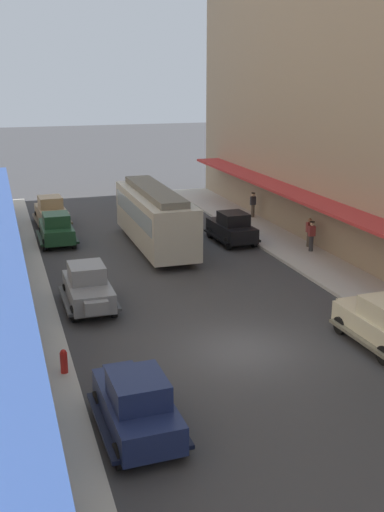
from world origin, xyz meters
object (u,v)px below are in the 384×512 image
parked_car_4 (88,286)px  parked_car_1 (56,228)px  parked_car_2 (137,403)px  parked_car_3 (232,227)px  fire_hydrant (64,361)px  pedestrian_3 (253,205)px  streetcar (155,215)px  pedestrian_4 (309,232)px  parked_car_6 (51,211)px  parked_car_5 (382,321)px  pedestrian_1 (312,236)px

parked_car_4 → parked_car_1: bearing=91.2°
parked_car_2 → parked_car_3: size_ratio=1.00×
fire_hydrant → pedestrian_3: (14.80, 18.78, 0.45)m
parked_car_3 → streetcar: streetcar is taller
streetcar → pedestrian_4: 8.73m
parked_car_2 → parked_car_3: bearing=61.1°
fire_hydrant → parked_car_6: bearing=85.6°
parked_car_3 → pedestrian_3: size_ratio=2.58×
fire_hydrant → pedestrian_3: 23.91m
pedestrian_3 → streetcar: bearing=-149.2°
parked_car_6 → fire_hydrant: parked_car_6 is taller
parked_car_5 → fire_hydrant: parked_car_5 is taller
parked_car_2 → parked_car_5: same height
parked_car_2 → pedestrian_3: (13.28, 22.71, 0.07)m
pedestrian_1 → pedestrian_4: bearing=69.4°
parked_car_1 → fire_hydrant: parked_car_1 is taller
fire_hydrant → pedestrian_1: size_ratio=0.49×
parked_car_3 → pedestrian_3: (3.55, 5.10, 0.07)m
parked_car_6 → parked_car_5: bearing=-66.9°
parked_car_6 → pedestrian_4: bearing=-37.9°
parked_car_5 → pedestrian_1: bearing=73.7°
parked_car_3 → parked_car_4: size_ratio=1.01×
parked_car_6 → streetcar: 9.00m
pedestrian_1 → pedestrian_4: size_ratio=1.02×
streetcar → pedestrian_1: bearing=-25.6°
parked_car_2 → parked_car_4: (0.18, 9.87, 0.00)m
parked_car_4 → pedestrian_4: size_ratio=2.60×
parked_car_1 → parked_car_6: same height
parked_car_5 → streetcar: 15.79m
parked_car_4 → pedestrian_3: parked_car_4 is taller
parked_car_3 → pedestrian_1: size_ratio=2.58×
parked_car_5 → pedestrian_1: parked_car_5 is taller
streetcar → pedestrian_4: (8.17, -2.93, -0.91)m
parked_car_4 → streetcar: size_ratio=0.44×
parked_car_3 → pedestrian_4: size_ratio=2.62×
parked_car_1 → parked_car_5: 20.21m
parked_car_1 → streetcar: bearing=-26.5°
parked_car_5 → parked_car_2: bearing=-163.9°
fire_hydrant → pedestrian_3: size_ratio=0.49×
parked_car_3 → parked_car_6: size_ratio=1.00×
parked_car_1 → pedestrian_4: size_ratio=2.60×
pedestrian_3 → parked_car_5: bearing=-100.1°
parked_car_1 → pedestrian_3: size_ratio=2.55×
streetcar → pedestrian_3: (8.10, 4.82, -0.89)m
streetcar → fire_hydrant: size_ratio=11.72×
parked_car_4 → pedestrian_1: size_ratio=2.55×
parked_car_1 → parked_car_2: bearing=-89.9°
parked_car_2 → streetcar: streetcar is taller
parked_car_2 → streetcar: (5.18, 17.90, 0.96)m
parked_car_2 → streetcar: size_ratio=0.45×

